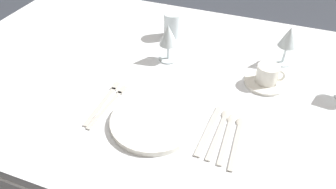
{
  "coord_description": "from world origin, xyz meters",
  "views": [
    {
      "loc": [
        0.3,
        -0.89,
        1.43
      ],
      "look_at": [
        0.01,
        -0.13,
        0.76
      ],
      "focal_mm": 35.31,
      "sensor_mm": 36.0,
      "label": 1
    }
  ],
  "objects_px": {
    "fork_inner": "(105,101)",
    "wine_glass_right": "(168,37)",
    "fork_outer": "(110,104)",
    "spoon_dessert": "(228,132)",
    "coffee_cup_left": "(268,74)",
    "wine_glass_left": "(288,39)",
    "spoon_soup": "(221,127)",
    "spoon_tea": "(238,136)",
    "drink_tumbler": "(172,27)",
    "dinner_plate": "(154,121)",
    "dinner_knife": "(208,131)"
  },
  "relations": [
    {
      "from": "dinner_knife",
      "to": "spoon_dessert",
      "type": "xyz_separation_m",
      "value": [
        0.05,
        0.02,
        -0.0
      ]
    },
    {
      "from": "coffee_cup_left",
      "to": "wine_glass_left",
      "type": "xyz_separation_m",
      "value": [
        0.04,
        0.15,
        0.06
      ]
    },
    {
      "from": "spoon_tea",
      "to": "coffee_cup_left",
      "type": "height_order",
      "value": "coffee_cup_left"
    },
    {
      "from": "spoon_tea",
      "to": "spoon_dessert",
      "type": "bearing_deg",
      "value": 168.61
    },
    {
      "from": "spoon_dessert",
      "to": "coffee_cup_left",
      "type": "bearing_deg",
      "value": 75.97
    },
    {
      "from": "dinner_plate",
      "to": "wine_glass_left",
      "type": "xyz_separation_m",
      "value": [
        0.32,
        0.47,
        0.09
      ]
    },
    {
      "from": "spoon_tea",
      "to": "drink_tumbler",
      "type": "bearing_deg",
      "value": 128.39
    },
    {
      "from": "spoon_soup",
      "to": "wine_glass_left",
      "type": "distance_m",
      "value": 0.45
    },
    {
      "from": "drink_tumbler",
      "to": "spoon_dessert",
      "type": "bearing_deg",
      "value": -53.52
    },
    {
      "from": "coffee_cup_left",
      "to": "fork_inner",
      "type": "bearing_deg",
      "value": -149.23
    },
    {
      "from": "fork_inner",
      "to": "wine_glass_right",
      "type": "bearing_deg",
      "value": 70.99
    },
    {
      "from": "wine_glass_left",
      "to": "wine_glass_right",
      "type": "distance_m",
      "value": 0.43
    },
    {
      "from": "spoon_dessert",
      "to": "wine_glass_left",
      "type": "height_order",
      "value": "wine_glass_left"
    },
    {
      "from": "spoon_soup",
      "to": "spoon_tea",
      "type": "height_order",
      "value": "same"
    },
    {
      "from": "wine_glass_right",
      "to": "wine_glass_left",
      "type": "bearing_deg",
      "value": 17.62
    },
    {
      "from": "wine_glass_right",
      "to": "fork_inner",
      "type": "bearing_deg",
      "value": -109.01
    },
    {
      "from": "fork_inner",
      "to": "dinner_knife",
      "type": "relative_size",
      "value": 1.04
    },
    {
      "from": "spoon_tea",
      "to": "dinner_plate",
      "type": "bearing_deg",
      "value": -171.47
    },
    {
      "from": "coffee_cup_left",
      "to": "wine_glass_left",
      "type": "relative_size",
      "value": 0.65
    },
    {
      "from": "fork_inner",
      "to": "wine_glass_left",
      "type": "bearing_deg",
      "value": 40.19
    },
    {
      "from": "wine_glass_right",
      "to": "drink_tumbler",
      "type": "distance_m",
      "value": 0.18
    },
    {
      "from": "fork_outer",
      "to": "coffee_cup_left",
      "type": "height_order",
      "value": "coffee_cup_left"
    },
    {
      "from": "spoon_tea",
      "to": "coffee_cup_left",
      "type": "bearing_deg",
      "value": 82.03
    },
    {
      "from": "wine_glass_left",
      "to": "fork_outer",
      "type": "bearing_deg",
      "value": -137.88
    },
    {
      "from": "fork_outer",
      "to": "fork_inner",
      "type": "height_order",
      "value": "same"
    },
    {
      "from": "spoon_dessert",
      "to": "spoon_tea",
      "type": "distance_m",
      "value": 0.03
    },
    {
      "from": "dinner_knife",
      "to": "wine_glass_left",
      "type": "height_order",
      "value": "wine_glass_left"
    },
    {
      "from": "coffee_cup_left",
      "to": "drink_tumbler",
      "type": "xyz_separation_m",
      "value": [
        -0.41,
        0.19,
        0.0
      ]
    },
    {
      "from": "spoon_tea",
      "to": "drink_tumbler",
      "type": "distance_m",
      "value": 0.61
    },
    {
      "from": "coffee_cup_left",
      "to": "wine_glass_left",
      "type": "height_order",
      "value": "wine_glass_left"
    },
    {
      "from": "fork_outer",
      "to": "spoon_soup",
      "type": "bearing_deg",
      "value": 4.05
    },
    {
      "from": "wine_glass_right",
      "to": "drink_tumbler",
      "type": "xyz_separation_m",
      "value": [
        -0.05,
        0.17,
        -0.05
      ]
    },
    {
      "from": "fork_inner",
      "to": "dinner_knife",
      "type": "height_order",
      "value": "same"
    },
    {
      "from": "spoon_soup",
      "to": "wine_glass_right",
      "type": "distance_m",
      "value": 0.41
    },
    {
      "from": "wine_glass_right",
      "to": "spoon_tea",
      "type": "bearing_deg",
      "value": -42.68
    },
    {
      "from": "fork_inner",
      "to": "dinner_knife",
      "type": "bearing_deg",
      "value": -2.0
    },
    {
      "from": "spoon_tea",
      "to": "coffee_cup_left",
      "type": "distance_m",
      "value": 0.29
    },
    {
      "from": "spoon_soup",
      "to": "coffee_cup_left",
      "type": "relative_size",
      "value": 2.24
    },
    {
      "from": "spoon_soup",
      "to": "wine_glass_left",
      "type": "xyz_separation_m",
      "value": [
        0.13,
        0.42,
        0.1
      ]
    },
    {
      "from": "spoon_soup",
      "to": "spoon_dessert",
      "type": "bearing_deg",
      "value": -22.14
    },
    {
      "from": "spoon_soup",
      "to": "spoon_dessert",
      "type": "distance_m",
      "value": 0.03
    },
    {
      "from": "fork_outer",
      "to": "spoon_dessert",
      "type": "xyz_separation_m",
      "value": [
        0.38,
        0.02,
        0.0
      ]
    },
    {
      "from": "spoon_soup",
      "to": "drink_tumbler",
      "type": "height_order",
      "value": "drink_tumbler"
    },
    {
      "from": "fork_inner",
      "to": "wine_glass_left",
      "type": "relative_size",
      "value": 1.52
    },
    {
      "from": "dinner_knife",
      "to": "spoon_dessert",
      "type": "distance_m",
      "value": 0.06
    },
    {
      "from": "dinner_plate",
      "to": "spoon_soup",
      "type": "relative_size",
      "value": 1.2
    },
    {
      "from": "dinner_plate",
      "to": "spoon_tea",
      "type": "xyz_separation_m",
      "value": [
        0.25,
        0.04,
        -0.01
      ]
    },
    {
      "from": "spoon_tea",
      "to": "fork_outer",
      "type": "bearing_deg",
      "value": -178.68
    },
    {
      "from": "dinner_plate",
      "to": "dinner_knife",
      "type": "xyz_separation_m",
      "value": [
        0.16,
        0.02,
        -0.01
      ]
    },
    {
      "from": "fork_inner",
      "to": "drink_tumbler",
      "type": "height_order",
      "value": "drink_tumbler"
    }
  ]
}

